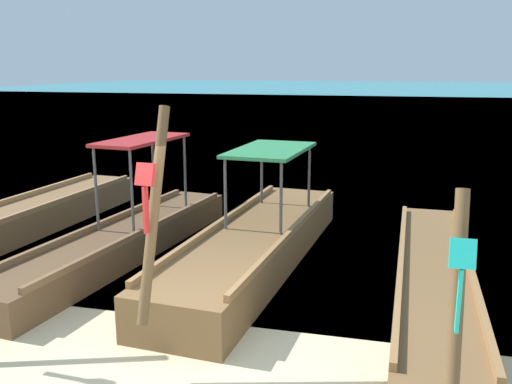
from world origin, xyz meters
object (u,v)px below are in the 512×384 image
at_px(longtail_boat_red_ribbon, 256,243).
at_px(longtail_boat_turquoise_ribbon, 433,282).
at_px(longtail_boat_yellow_ribbon, 37,214).
at_px(longtail_boat_violet_ribbon, 122,239).

height_order(longtail_boat_red_ribbon, longtail_boat_turquoise_ribbon, longtail_boat_red_ribbon).
bearing_deg(longtail_boat_turquoise_ribbon, longtail_boat_red_ribbon, 164.47).
height_order(longtail_boat_yellow_ribbon, longtail_boat_red_ribbon, longtail_boat_red_ribbon).
distance_m(longtail_boat_yellow_ribbon, longtail_boat_turquoise_ribbon, 8.07).
height_order(longtail_boat_yellow_ribbon, longtail_boat_turquoise_ribbon, longtail_boat_yellow_ribbon).
xyz_separation_m(longtail_boat_yellow_ribbon, longtail_boat_red_ribbon, (4.99, -0.98, 0.07)).
height_order(longtail_boat_violet_ribbon, longtail_boat_red_ribbon, longtail_boat_red_ribbon).
relative_size(longtail_boat_yellow_ribbon, longtail_boat_red_ribbon, 0.91).
xyz_separation_m(longtail_boat_violet_ribbon, longtail_boat_turquoise_ribbon, (5.28, -0.56, -0.07)).
bearing_deg(longtail_boat_red_ribbon, longtail_boat_violet_ribbon, -174.21).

